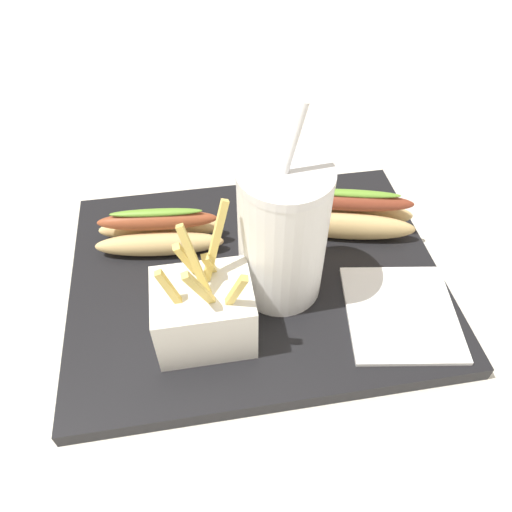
{
  "coord_description": "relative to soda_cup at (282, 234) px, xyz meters",
  "views": [
    {
      "loc": [
        -0.06,
        -0.38,
        0.47
      ],
      "look_at": [
        0.0,
        0.0,
        0.05
      ],
      "focal_mm": 34.09,
      "sensor_mm": 36.0,
      "label": 1
    }
  ],
  "objects": [
    {
      "name": "napkin_stack",
      "position": [
        0.13,
        -0.07,
        -0.08
      ],
      "size": [
        0.14,
        0.15,
        0.01
      ],
      "primitive_type": "cube",
      "rotation": [
        0.0,
        0.0,
        -0.15
      ],
      "color": "white",
      "rests_on": "food_tray"
    },
    {
      "name": "ground_plane",
      "position": [
        -0.02,
        0.02,
        -0.11
      ],
      "size": [
        2.4,
        2.4,
        0.02
      ],
      "primitive_type": "cube",
      "color": "silver"
    },
    {
      "name": "ketchup_cup_1",
      "position": [
        -0.02,
        0.07,
        -0.07
      ],
      "size": [
        0.04,
        0.04,
        0.02
      ],
      "color": "white",
      "rests_on": "food_tray"
    },
    {
      "name": "food_tray",
      "position": [
        -0.02,
        0.02,
        -0.09
      ],
      "size": [
        0.45,
        0.34,
        0.02
      ],
      "primitive_type": "cube",
      "color": "black",
      "rests_on": "ground_plane"
    },
    {
      "name": "soda_cup",
      "position": [
        0.0,
        0.0,
        0.0
      ],
      "size": [
        0.1,
        0.1,
        0.24
      ],
      "color": "white",
      "rests_on": "food_tray"
    },
    {
      "name": "hot_dog_1",
      "position": [
        -0.14,
        0.09,
        -0.06
      ],
      "size": [
        0.17,
        0.07,
        0.06
      ],
      "color": "#DBB775",
      "rests_on": "food_tray"
    },
    {
      "name": "fries_basket",
      "position": [
        -0.09,
        -0.06,
        -0.04
      ],
      "size": [
        0.1,
        0.08,
        0.16
      ],
      "color": "white",
      "rests_on": "food_tray"
    },
    {
      "name": "hot_dog_2",
      "position": [
        0.1,
        0.08,
        -0.06
      ],
      "size": [
        0.18,
        0.09,
        0.07
      ],
      "color": "#DBB775",
      "rests_on": "food_tray"
    }
  ]
}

